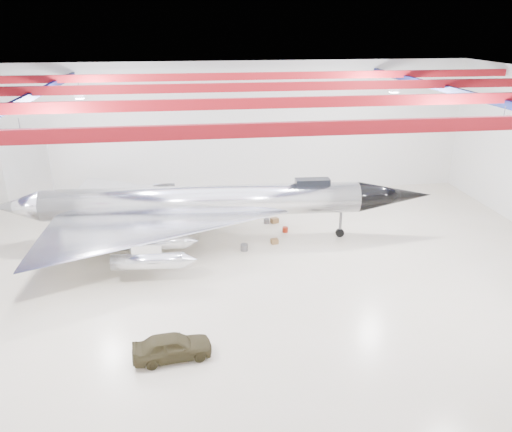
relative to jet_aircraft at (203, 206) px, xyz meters
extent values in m
plane|color=beige|center=(2.88, -5.00, -2.59)|extent=(40.00, 40.00, 0.00)
plane|color=silver|center=(2.88, 10.00, 2.91)|extent=(40.00, 0.00, 40.00)
plane|color=#0A0F38|center=(2.88, -5.00, 8.41)|extent=(40.00, 40.00, 0.00)
cube|color=maroon|center=(2.88, -14.00, 7.81)|extent=(39.50, 0.25, 0.50)
cube|color=maroon|center=(2.88, -8.00, 7.81)|extent=(39.50, 0.25, 0.50)
cube|color=maroon|center=(2.88, -2.00, 7.81)|extent=(39.50, 0.25, 0.50)
cube|color=maroon|center=(2.88, 4.00, 7.81)|extent=(39.50, 0.25, 0.50)
cube|color=#0B1544|center=(-9.12, -5.00, 7.51)|extent=(0.25, 29.50, 0.40)
cube|color=#0B1544|center=(14.88, -5.00, 7.51)|extent=(0.25, 29.50, 0.40)
cube|color=silver|center=(-7.12, -11.00, 7.11)|extent=(0.55, 0.55, 0.25)
cube|color=silver|center=(12.88, -11.00, 7.11)|extent=(0.55, 0.55, 0.25)
cube|color=silver|center=(-7.12, 1.00, 7.11)|extent=(0.55, 0.55, 0.25)
cube|color=silver|center=(12.88, 1.00, 7.11)|extent=(0.55, 0.55, 0.25)
cylinder|color=silver|center=(0.06, 0.00, 0.30)|extent=(20.72, 3.20, 2.06)
cone|color=black|center=(12.93, -0.71, 0.30)|extent=(5.26, 2.34, 2.06)
cone|color=silver|center=(-11.79, 0.65, 0.30)|extent=(3.20, 2.23, 2.06)
cube|color=silver|center=(-10.76, 0.59, 2.98)|extent=(2.89, 0.28, 4.64)
cube|color=black|center=(7.27, -0.40, 1.38)|extent=(2.31, 0.95, 0.52)
cylinder|color=silver|center=(-3.35, -5.50, -1.14)|extent=(3.97, 1.14, 0.93)
cylinder|color=silver|center=(-3.20, -2.92, -1.14)|extent=(3.97, 1.14, 0.93)
cylinder|color=silver|center=(-2.86, 3.26, -1.14)|extent=(3.97, 1.14, 0.93)
cylinder|color=silver|center=(-2.72, 5.83, -1.14)|extent=(3.97, 1.14, 0.93)
cylinder|color=#59595B|center=(9.33, -0.52, -1.66)|extent=(0.19, 0.19, 1.86)
cylinder|color=black|center=(9.33, -0.52, -2.30)|extent=(0.59, 0.26, 0.58)
cylinder|color=#59595B|center=(-4.21, -2.35, -1.66)|extent=(0.19, 0.19, 1.86)
cylinder|color=black|center=(-4.21, -2.35, -2.30)|extent=(0.59, 0.26, 0.58)
cylinder|color=#59595B|center=(-3.92, 2.80, -1.66)|extent=(0.19, 0.19, 1.86)
cylinder|color=black|center=(-3.92, 2.80, -2.30)|extent=(0.59, 0.26, 0.58)
imported|color=#3A331D|center=(-1.94, -12.38, -2.00)|extent=(3.61, 1.79, 1.18)
cylinder|color=#59595B|center=(2.52, -1.81, -2.37)|extent=(0.60, 0.60, 0.44)
cube|color=olive|center=(5.31, 2.63, -2.40)|extent=(0.64, 0.57, 0.37)
cube|color=#59595B|center=(-6.08, 2.22, -2.46)|extent=(0.44, 0.40, 0.25)
cylinder|color=maroon|center=(5.75, 0.81, -2.41)|extent=(0.49, 0.49, 0.36)
cube|color=olive|center=(4.66, -1.02, -2.42)|extent=(0.52, 0.44, 0.33)
cylinder|color=#59595B|center=(4.71, 2.62, -2.40)|extent=(0.54, 0.54, 0.38)
camera|label=1|loc=(-0.85, -31.02, 11.34)|focal=35.00mm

